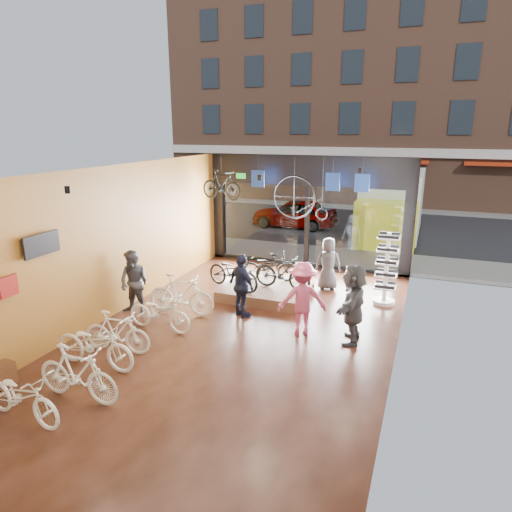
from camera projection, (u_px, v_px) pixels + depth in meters
The scene contains 34 objects.
ground_plane at pixel (239, 336), 10.69m from camera, with size 7.00×12.00×0.04m, color black.
ceiling at pixel (237, 170), 9.65m from camera, with size 7.00×12.00×0.04m, color black.
wall_left at pixel (109, 243), 11.39m from camera, with size 0.04×12.00×3.80m, color #A76827.
wall_right at pixel (403, 274), 8.95m from camera, with size 0.04×12.00×3.80m, color beige.
wall_back at pixel (12, 404), 4.76m from camera, with size 7.00×0.04×3.80m, color beige.
storefront at pixel (307, 212), 15.56m from camera, with size 7.00×0.26×3.80m, color black, non-canonical shape.
exit_sign at pixel (241, 176), 15.97m from camera, with size 0.35×0.06×0.18m, color #198C26.
street_road at pixel (350, 219), 24.16m from camera, with size 30.00×18.00×0.02m, color black.
sidewalk_near at pixel (314, 255), 17.14m from camera, with size 30.00×2.40×0.12m, color slate.
sidewalk_far at pixel (361, 206), 27.74m from camera, with size 30.00×2.00×0.12m, color slate.
opposite_building at pixel (375, 89), 28.10m from camera, with size 26.00×5.00×14.00m, color brown.
street_car at pixel (294, 213), 22.04m from camera, with size 1.63×4.05×1.38m, color gray.
box_truck at pixel (391, 207), 19.38m from camera, with size 2.40×7.20×2.83m, color silver, non-canonical shape.
floor_bike_0 at pixel (22, 396), 7.46m from camera, with size 0.60×1.71×0.90m, color white.
floor_bike_1 at pixel (77, 373), 8.01m from camera, with size 0.48×1.71×1.03m, color white.
floor_bike_2 at pixel (95, 345), 9.14m from camera, with size 0.65×1.85×0.97m, color white.
floor_bike_3 at pixel (117, 332), 9.76m from camera, with size 0.44×1.54×0.93m, color white.
floor_bike_4 at pixel (160, 312), 10.83m from camera, with size 0.59×1.70×0.89m, color white.
floor_bike_5 at pixel (181, 295), 11.73m from camera, with size 0.51×1.79×1.08m, color white.
display_platform at pixel (266, 292), 13.01m from camera, with size 2.40×1.80×0.30m, color brown.
display_bike_left at pixel (233, 272), 12.78m from camera, with size 0.63×1.80×0.95m, color black.
display_bike_mid at pixel (283, 272), 12.73m from camera, with size 0.47×1.66×1.00m, color black.
display_bike_right at pixel (269, 266), 13.45m from camera, with size 0.57×1.64×0.86m, color black.
customer_1 at pixel (134, 283), 11.67m from camera, with size 0.82×0.64×1.69m, color #3F3F44.
customer_2 at pixel (242, 286), 11.51m from camera, with size 0.97×0.40×1.65m, color #161C33.
customer_3 at pixel (302, 299), 10.51m from camera, with size 1.13×0.65×1.75m, color #CC4C72.
customer_4 at pixel (328, 264), 13.53m from camera, with size 0.77×0.50×1.57m, color #3F3F44.
customer_5 at pixel (353, 303), 10.11m from camera, with size 1.71×0.54×1.84m, color #3F3F44.
sunglasses_rack at pixel (386, 269), 12.33m from camera, with size 0.59×0.48×2.00m, color white, non-canonical shape.
penny_farthing at pixel (303, 199), 14.39m from camera, with size 1.73×0.06×1.38m, color black, non-canonical shape.
hung_bike at pixel (221, 185), 14.48m from camera, with size 0.45×1.58×0.95m, color black.
jersey_left at pixel (258, 179), 15.05m from camera, with size 0.45×0.03×0.55m, color #1E3F99.
jersey_mid at pixel (333, 182), 14.19m from camera, with size 0.45×0.03×0.55m, color #1E3F99.
jersey_right at pixel (362, 183), 13.88m from camera, with size 0.45×0.03×0.55m, color #1E3F99.
Camera 1 is at (3.88, -8.99, 4.68)m, focal length 32.00 mm.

